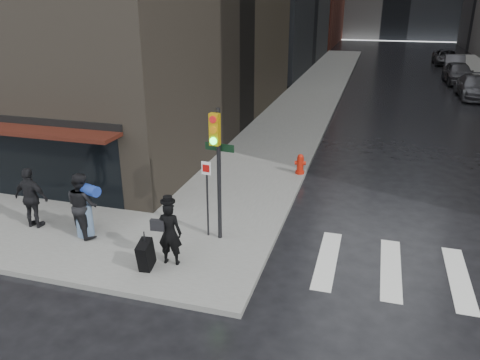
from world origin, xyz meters
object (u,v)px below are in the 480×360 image
object	(u,v)px
man_overcoat	(165,237)
parked_car_3	(474,87)
man_jeans	(83,205)
parked_car_6	(447,57)
man_greycoat	(31,198)
parked_car_5	(454,64)
parked_car_4	(458,73)
traffic_light	(216,158)
fire_hydrant	(300,165)

from	to	relation	value
man_overcoat	parked_car_3	world-z (taller)	man_overcoat
man_jeans	parked_car_6	world-z (taller)	man_jeans
man_greycoat	parked_car_5	bearing A→B (deg)	-112.97
man_overcoat	man_jeans	size ratio (longest dim) A/B	1.00
man_greycoat	man_overcoat	bearing A→B (deg)	169.69
man_greycoat	parked_car_3	distance (m)	29.46
parked_car_5	man_greycoat	bearing A→B (deg)	-108.61
parked_car_3	man_jeans	bearing A→B (deg)	-120.26
man_jeans	man_greycoat	size ratio (longest dim) A/B	1.02
parked_car_3	parked_car_4	size ratio (longest dim) A/B	1.04
parked_car_4	man_greycoat	bearing A→B (deg)	-118.63
man_overcoat	parked_car_6	bearing A→B (deg)	-109.92
traffic_light	parked_car_5	world-z (taller)	traffic_light
man_jeans	parked_car_3	xyz separation A→B (m)	(13.88, 25.03, -0.35)
man_overcoat	traffic_light	size ratio (longest dim) A/B	0.51
man_overcoat	parked_car_5	size ratio (longest dim) A/B	0.39
man_overcoat	traffic_light	distance (m)	2.42
man_greycoat	parked_car_3	world-z (taller)	man_greycoat
traffic_light	parked_car_4	distance (m)	31.80
man_overcoat	man_greycoat	distance (m)	4.62
fire_hydrant	parked_car_5	world-z (taller)	parked_car_5
parked_car_3	parked_car_6	size ratio (longest dim) A/B	0.96
traffic_light	parked_car_6	distance (m)	43.34
man_jeans	fire_hydrant	distance (m)	8.30
man_greycoat	parked_car_5	size ratio (longest dim) A/B	0.38
parked_car_3	parked_car_4	xyz separation A→B (m)	(-0.27, 5.94, 0.10)
parked_car_3	parked_car_5	world-z (taller)	parked_car_5
parked_car_3	parked_car_4	world-z (taller)	parked_car_4
parked_car_5	man_overcoat	bearing A→B (deg)	-102.03
parked_car_6	fire_hydrant	bearing A→B (deg)	-104.34
traffic_light	parked_car_4	size ratio (longest dim) A/B	0.75
fire_hydrant	parked_car_5	distance (m)	31.64
parked_car_6	parked_car_4	bearing A→B (deg)	-92.44
fire_hydrant	parked_car_4	xyz separation A→B (m)	(8.62, 24.37, 0.34)
traffic_light	parked_car_3	distance (m)	26.34
traffic_light	parked_car_3	size ratio (longest dim) A/B	0.73
man_jeans	man_greycoat	world-z (taller)	man_jeans
man_greycoat	traffic_light	world-z (taller)	traffic_light
man_greycoat	traffic_light	distance (m)	5.61
man_overcoat	parked_car_4	size ratio (longest dim) A/B	0.38
fire_hydrant	parked_car_5	bearing A→B (deg)	73.35
man_greycoat	parked_car_3	size ratio (longest dim) A/B	0.36
fire_hydrant	traffic_light	bearing A→B (deg)	-103.08
man_overcoat	parked_car_6	world-z (taller)	man_overcoat
traffic_light	parked_car_4	xyz separation A→B (m)	(9.96, 30.15, -1.69)
parked_car_6	man_overcoat	bearing A→B (deg)	-104.71
parked_car_4	parked_car_6	distance (m)	11.89
parked_car_4	traffic_light	bearing A→B (deg)	-110.57
fire_hydrant	parked_car_3	size ratio (longest dim) A/B	0.15
man_greycoat	parked_car_6	xyz separation A→B (m)	(15.76, 42.82, -0.33)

